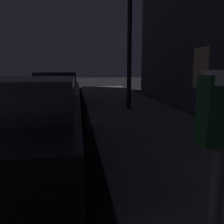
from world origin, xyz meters
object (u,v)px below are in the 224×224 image
at_px(parking_meter, 219,151).
at_px(car_silver, 57,90).
at_px(car_black, 29,122).
at_px(street_lamp, 130,4).

relative_size(parking_meter, car_silver, 0.33).
xyz_separation_m(parking_meter, car_black, (-1.41, 3.22, -0.52)).
bearing_deg(street_lamp, car_black, -120.60).
bearing_deg(car_black, street_lamp, 59.40).
bearing_deg(parking_meter, car_black, 113.60).
height_order(car_black, street_lamp, street_lamp).
bearing_deg(street_lamp, parking_meter, -99.12).
bearing_deg(parking_meter, street_lamp, 80.88).
bearing_deg(car_silver, car_black, -90.00).
height_order(parking_meter, car_black, parking_meter).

